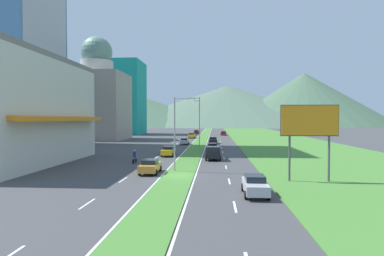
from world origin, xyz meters
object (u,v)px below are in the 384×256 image
at_px(car_3, 185,141).
at_px(street_lamp_near, 177,128).
at_px(car_0, 150,166).
at_px(car_1, 223,133).
at_px(billboard_roadside, 310,124).
at_px(motorcycle_rider, 135,158).
at_px(street_lamp_mid, 198,119).
at_px(car_6, 213,140).
at_px(car_4, 255,185).
at_px(car_2, 192,135).
at_px(car_5, 212,147).
at_px(pickup_truck_0, 213,153).
at_px(car_7, 196,132).
at_px(car_8, 168,151).

bearing_deg(car_3, street_lamp_near, -175.78).
height_order(street_lamp_near, car_0, street_lamp_near).
bearing_deg(car_1, billboard_roadside, 4.10).
height_order(billboard_roadside, motorcycle_rider, billboard_roadside).
distance_m(street_lamp_mid, billboard_roadside, 38.06).
height_order(street_lamp_near, car_6, street_lamp_near).
height_order(car_1, car_4, car_4).
bearing_deg(car_2, street_lamp_near, -177.37).
xyz_separation_m(street_lamp_near, car_5, (3.73, 22.08, -4.06)).
height_order(street_lamp_mid, billboard_roadside, street_lamp_mid).
bearing_deg(car_0, pickup_truck_0, -29.12).
relative_size(car_5, motorcycle_rider, 2.35).
distance_m(car_4, car_7, 99.05).
xyz_separation_m(car_2, car_4, (10.05, -70.89, -0.02)).
xyz_separation_m(street_lamp_near, car_2, (-2.76, 60.20, -4.02)).
distance_m(car_6, motorcycle_rider, 34.73).
distance_m(street_lamp_mid, car_5, 10.66).
distance_m(street_lamp_mid, car_8, 17.58).
height_order(billboard_roadside, car_8, billboard_roadside).
height_order(car_6, car_7, car_6).
xyz_separation_m(car_5, pickup_truck_0, (0.19, -11.62, 0.23)).
xyz_separation_m(car_6, car_7, (-6.71, 48.53, -0.07)).
bearing_deg(car_6, car_0, -9.06).
relative_size(car_3, car_4, 1.11).
height_order(car_6, pickup_truck_0, pickup_truck_0).
xyz_separation_m(street_lamp_mid, car_6, (3.04, 8.35, -5.04)).
height_order(pickup_truck_0, motorcycle_rider, pickup_truck_0).
xyz_separation_m(street_lamp_mid, car_2, (-3.46, 29.26, -5.05)).
bearing_deg(car_2, car_8, 179.51).
height_order(street_lamp_near, motorcycle_rider, street_lamp_near).
bearing_deg(car_1, car_2, -30.86).
relative_size(car_2, car_5, 1.02).
bearing_deg(car_6, billboard_roadside, 11.75).
distance_m(car_1, motorcycle_rider, 71.90).
bearing_deg(motorcycle_rider, car_2, -3.90).
height_order(billboard_roadside, car_6, billboard_roadside).
height_order(street_lamp_mid, car_2, street_lamp_mid).
height_order(street_lamp_near, car_2, street_lamp_near).
bearing_deg(car_5, street_lamp_near, -9.58).
relative_size(car_8, motorcycle_rider, 2.36).
height_order(street_lamp_mid, car_4, street_lamp_mid).
bearing_deg(car_0, motorcycle_rider, 25.62).
relative_size(car_6, motorcycle_rider, 2.38).
height_order(car_3, car_7, car_3).
distance_m(car_2, car_6, 21.89).
relative_size(street_lamp_mid, car_8, 2.18).
distance_m(street_lamp_near, car_5, 22.76).
bearing_deg(car_1, car_6, -5.14).
distance_m(car_2, motorcycle_rider, 54.24).
xyz_separation_m(street_lamp_mid, car_1, (6.41, 45.76, -5.09)).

